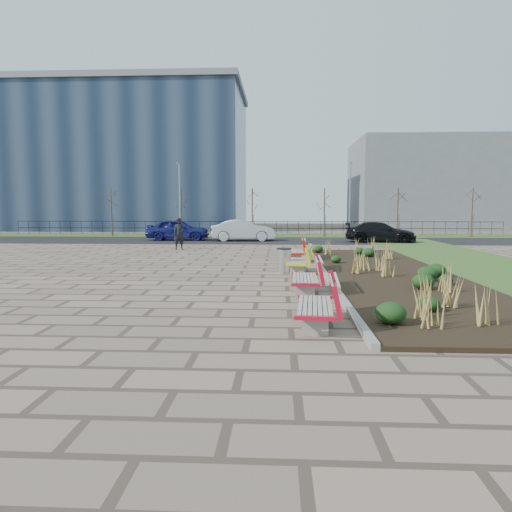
{
  "coord_description": "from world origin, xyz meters",
  "views": [
    {
      "loc": [
        2.24,
        -11.73,
        2.49
      ],
      "look_at": [
        1.5,
        3.0,
        0.9
      ],
      "focal_mm": 32.0,
      "sensor_mm": 36.0,
      "label": 1
    }
  ],
  "objects_px": {
    "bench_b": "(305,276)",
    "pedestrian": "(179,234)",
    "car_blue": "(178,230)",
    "bench_c": "(299,260)",
    "bench_d": "(295,250)",
    "lamp_east": "(350,200)",
    "car_silver": "(243,230)",
    "lamp_west": "(180,200)",
    "car_black": "(380,232)",
    "bench_a": "(315,303)",
    "litter_bin": "(284,261)"
  },
  "relations": [
    {
      "from": "lamp_east",
      "to": "litter_bin",
      "type": "bearing_deg",
      "value": -105.13
    },
    {
      "from": "pedestrian",
      "to": "lamp_east",
      "type": "xyz_separation_m",
      "value": [
        11.61,
        11.27,
        2.11
      ]
    },
    {
      "from": "car_blue",
      "to": "lamp_west",
      "type": "xyz_separation_m",
      "value": [
        -0.69,
        4.01,
        2.23
      ]
    },
    {
      "from": "bench_d",
      "to": "pedestrian",
      "type": "relative_size",
      "value": 1.13
    },
    {
      "from": "car_silver",
      "to": "lamp_west",
      "type": "relative_size",
      "value": 0.78
    },
    {
      "from": "litter_bin",
      "to": "car_blue",
      "type": "relative_size",
      "value": 0.2
    },
    {
      "from": "car_silver",
      "to": "lamp_east",
      "type": "distance_m",
      "value": 9.74
    },
    {
      "from": "bench_a",
      "to": "litter_bin",
      "type": "distance_m",
      "value": 7.78
    },
    {
      "from": "car_black",
      "to": "lamp_east",
      "type": "height_order",
      "value": "lamp_east"
    },
    {
      "from": "bench_c",
      "to": "car_silver",
      "type": "height_order",
      "value": "car_silver"
    },
    {
      "from": "car_silver",
      "to": "car_blue",
      "type": "bearing_deg",
      "value": 79.54
    },
    {
      "from": "car_blue",
      "to": "lamp_east",
      "type": "relative_size",
      "value": 0.77
    },
    {
      "from": "bench_c",
      "to": "pedestrian",
      "type": "xyz_separation_m",
      "value": [
        -6.61,
        9.22,
        0.43
      ]
    },
    {
      "from": "bench_b",
      "to": "car_black",
      "type": "height_order",
      "value": "car_black"
    },
    {
      "from": "bench_c",
      "to": "car_black",
      "type": "height_order",
      "value": "car_black"
    },
    {
      "from": "bench_a",
      "to": "lamp_west",
      "type": "height_order",
      "value": "lamp_west"
    },
    {
      "from": "bench_b",
      "to": "pedestrian",
      "type": "xyz_separation_m",
      "value": [
        -6.61,
        13.38,
        0.43
      ]
    },
    {
      "from": "bench_d",
      "to": "car_blue",
      "type": "relative_size",
      "value": 0.45
    },
    {
      "from": "car_blue",
      "to": "car_silver",
      "type": "distance_m",
      "value": 4.95
    },
    {
      "from": "bench_a",
      "to": "bench_b",
      "type": "distance_m",
      "value": 3.7
    },
    {
      "from": "car_black",
      "to": "lamp_west",
      "type": "distance_m",
      "value": 16.41
    },
    {
      "from": "bench_a",
      "to": "pedestrian",
      "type": "relative_size",
      "value": 1.13
    },
    {
      "from": "lamp_west",
      "to": "lamp_east",
      "type": "bearing_deg",
      "value": 0.0
    },
    {
      "from": "bench_a",
      "to": "pedestrian",
      "type": "height_order",
      "value": "pedestrian"
    },
    {
      "from": "bench_b",
      "to": "litter_bin",
      "type": "relative_size",
      "value": 2.27
    },
    {
      "from": "car_blue",
      "to": "lamp_west",
      "type": "distance_m",
      "value": 4.64
    },
    {
      "from": "car_blue",
      "to": "bench_c",
      "type": "bearing_deg",
      "value": -155.05
    },
    {
      "from": "litter_bin",
      "to": "pedestrian",
      "type": "bearing_deg",
      "value": 123.04
    },
    {
      "from": "bench_a",
      "to": "lamp_east",
      "type": "xyz_separation_m",
      "value": [
        5.0,
        28.34,
        2.54
      ]
    },
    {
      "from": "bench_d",
      "to": "lamp_west",
      "type": "relative_size",
      "value": 0.35
    },
    {
      "from": "bench_c",
      "to": "lamp_west",
      "type": "xyz_separation_m",
      "value": [
        -9.0,
        20.49,
        2.54
      ]
    },
    {
      "from": "bench_c",
      "to": "car_black",
      "type": "xyz_separation_m",
      "value": [
        6.35,
        15.19,
        0.23
      ]
    },
    {
      "from": "pedestrian",
      "to": "bench_c",
      "type": "bearing_deg",
      "value": -78.66
    },
    {
      "from": "bench_d",
      "to": "lamp_east",
      "type": "xyz_separation_m",
      "value": [
        5.0,
        16.65,
        2.54
      ]
    },
    {
      "from": "car_blue",
      "to": "car_black",
      "type": "bearing_deg",
      "value": -96.84
    },
    {
      "from": "bench_b",
      "to": "lamp_west",
      "type": "relative_size",
      "value": 0.35
    },
    {
      "from": "bench_d",
      "to": "car_black",
      "type": "relative_size",
      "value": 0.43
    },
    {
      "from": "lamp_east",
      "to": "car_silver",
      "type": "bearing_deg",
      "value": -152.19
    },
    {
      "from": "bench_c",
      "to": "car_blue",
      "type": "xyz_separation_m",
      "value": [
        -8.31,
        16.48,
        0.31
      ]
    },
    {
      "from": "car_silver",
      "to": "car_black",
      "type": "relative_size",
      "value": 0.96
    },
    {
      "from": "car_blue",
      "to": "car_silver",
      "type": "relative_size",
      "value": 0.99
    },
    {
      "from": "litter_bin",
      "to": "pedestrian",
      "type": "distance_m",
      "value": 11.11
    },
    {
      "from": "bench_b",
      "to": "lamp_east",
      "type": "distance_m",
      "value": 25.27
    },
    {
      "from": "bench_a",
      "to": "car_blue",
      "type": "relative_size",
      "value": 0.45
    },
    {
      "from": "car_blue",
      "to": "pedestrian",
      "type": "bearing_deg",
      "value": -168.67
    },
    {
      "from": "bench_d",
      "to": "car_black",
      "type": "bearing_deg",
      "value": 62.48
    },
    {
      "from": "bench_a",
      "to": "car_silver",
      "type": "xyz_separation_m",
      "value": [
        -3.38,
        23.92,
        0.29
      ]
    },
    {
      "from": "bench_c",
      "to": "lamp_east",
      "type": "distance_m",
      "value": 21.24
    },
    {
      "from": "pedestrian",
      "to": "lamp_west",
      "type": "bearing_deg",
      "value": 77.65
    },
    {
      "from": "car_black",
      "to": "lamp_west",
      "type": "xyz_separation_m",
      "value": [
        -15.35,
        5.3,
        2.31
      ]
    }
  ]
}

